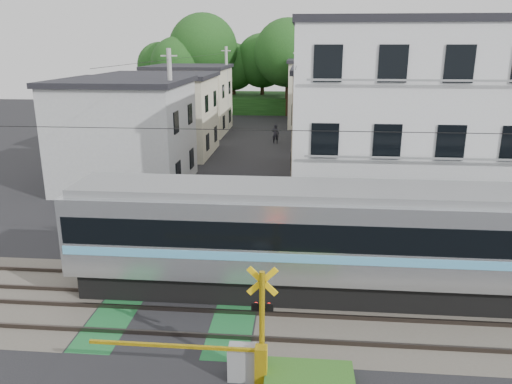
# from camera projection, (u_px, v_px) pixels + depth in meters

# --- Properties ---
(ground) EXTENTS (120.00, 120.00, 0.00)m
(ground) POSITION_uv_depth(u_px,v_px,m) (180.00, 303.00, 16.44)
(ground) COLOR black
(track_bed) EXTENTS (120.00, 120.00, 0.14)m
(track_bed) POSITION_uv_depth(u_px,v_px,m) (180.00, 302.00, 16.43)
(track_bed) COLOR #47423A
(track_bed) RESTS_ON ground
(commuter_train) EXTENTS (18.23, 2.88, 3.79)m
(commuter_train) POSITION_uv_depth(u_px,v_px,m) (342.00, 239.00, 16.56)
(commuter_train) COLOR black
(commuter_train) RESTS_ON ground
(crossing_signal_near) EXTENTS (4.74, 0.65, 3.09)m
(crossing_signal_near) POSITION_uv_depth(u_px,v_px,m) (245.00, 355.00, 12.53)
(crossing_signal_near) COLOR yellow
(crossing_signal_near) RESTS_ON ground
(crossing_signal_far) EXTENTS (4.74, 0.65, 3.09)m
(crossing_signal_far) POSITION_uv_depth(u_px,v_px,m) (137.00, 239.00, 19.95)
(crossing_signal_far) COLOR yellow
(crossing_signal_far) RESTS_ON ground
(apartment_block) EXTENTS (10.20, 8.36, 9.30)m
(apartment_block) POSITION_uv_depth(u_px,v_px,m) (401.00, 123.00, 23.44)
(apartment_block) COLOR silver
(apartment_block) RESTS_ON ground
(houses_row) EXTENTS (22.07, 31.35, 6.80)m
(houses_row) POSITION_uv_depth(u_px,v_px,m) (257.00, 108.00, 40.24)
(houses_row) COLOR #B5B8BA
(houses_row) RESTS_ON ground
(tree_hill) EXTENTS (40.00, 13.70, 11.83)m
(tree_hill) POSITION_uv_depth(u_px,v_px,m) (271.00, 67.00, 61.38)
(tree_hill) COLOR #1D4918
(tree_hill) RESTS_ON ground
(catenary) EXTENTS (60.00, 5.04, 7.00)m
(catenary) POSITION_uv_depth(u_px,v_px,m) (372.00, 201.00, 14.90)
(catenary) COLOR #2D2D33
(catenary) RESTS_ON ground
(utility_poles) EXTENTS (7.90, 42.00, 8.00)m
(utility_poles) POSITION_uv_depth(u_px,v_px,m) (236.00, 101.00, 37.33)
(utility_poles) COLOR #A5A5A0
(utility_poles) RESTS_ON ground
(pedestrian) EXTENTS (0.62, 0.42, 1.64)m
(pedestrian) POSITION_uv_depth(u_px,v_px,m) (275.00, 134.00, 42.65)
(pedestrian) COLOR black
(pedestrian) RESTS_ON ground
(weed_patches) EXTENTS (10.25, 8.80, 0.40)m
(weed_patches) POSITION_uv_depth(u_px,v_px,m) (232.00, 302.00, 16.15)
(weed_patches) COLOR #2D5E1E
(weed_patches) RESTS_ON ground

